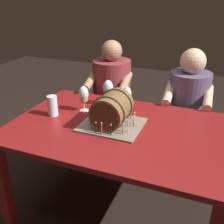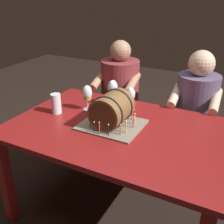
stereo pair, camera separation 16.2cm
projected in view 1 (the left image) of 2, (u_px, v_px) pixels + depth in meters
ground_plane at (118, 211)px, 2.15m from camera, size 8.00×8.00×0.00m
dining_table at (119, 140)px, 1.88m from camera, size 1.47×0.98×0.74m
barrel_cake at (112, 111)px, 1.82m from camera, size 0.40×0.35×0.24m
wine_glass_red at (127, 95)px, 2.07m from camera, size 0.07×0.07×0.18m
wine_glass_amber at (84, 95)px, 2.03m from camera, size 0.07×0.07×0.20m
wine_glass_rose at (108, 89)px, 2.13m from camera, size 0.08×0.08×0.20m
beer_pint at (53, 107)px, 1.98m from camera, size 0.07×0.07×0.15m
person_seated_left at (112, 105)px, 2.67m from camera, size 0.43×0.51×1.17m
person_seated_right at (186, 118)px, 2.43m from camera, size 0.39×0.48×1.15m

